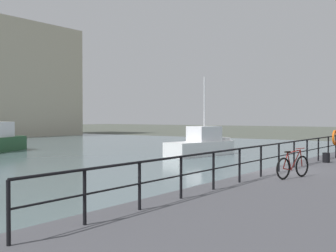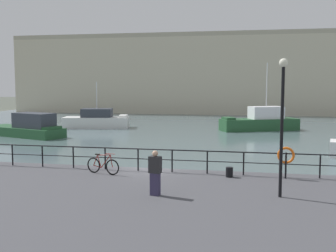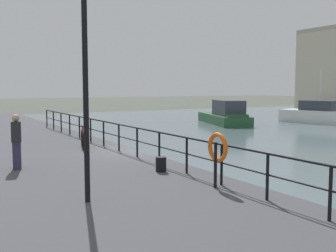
{
  "view_description": "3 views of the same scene",
  "coord_description": "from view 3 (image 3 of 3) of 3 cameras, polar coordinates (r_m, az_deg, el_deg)",
  "views": [
    {
      "loc": [
        -16.08,
        -6.82,
        3.05
      ],
      "look_at": [
        -0.39,
        4.23,
        2.64
      ],
      "focal_mm": 47.27,
      "sensor_mm": 36.0,
      "label": 1
    },
    {
      "loc": [
        5.07,
        -20.02,
        5.19
      ],
      "look_at": [
        0.46,
        2.74,
        2.81
      ],
      "focal_mm": 45.41,
      "sensor_mm": 36.0,
      "label": 2
    },
    {
      "loc": [
        14.56,
        -7.14,
        3.51
      ],
      "look_at": [
        -1.94,
        2.46,
        1.69
      ],
      "focal_mm": 43.69,
      "sensor_mm": 36.0,
      "label": 3
    }
  ],
  "objects": [
    {
      "name": "ground_plane",
      "position": [
        16.59,
        -4.01,
        -6.79
      ],
      "size": [
        240.0,
        240.0,
        0.0
      ],
      "primitive_type": "plane",
      "color": "#4C5147"
    },
    {
      "name": "moored_red_daysailer",
      "position": [
        42.77,
        20.33,
        1.58
      ],
      "size": [
        7.75,
        4.03,
        5.24
      ],
      "rotation": [
        0.0,
        0.0,
        0.19
      ],
      "color": "white",
      "rests_on": "water_basin"
    },
    {
      "name": "moored_small_launch",
      "position": [
        39.28,
        7.98,
        1.5
      ],
      "size": [
        9.11,
        5.48,
        2.31
      ],
      "rotation": [
        0.0,
        0.0,
        -0.34
      ],
      "color": "#23512D",
      "rests_on": "water_basin"
    },
    {
      "name": "quay_railing",
      "position": [
        15.51,
        -5.66,
        -1.15
      ],
      "size": [
        24.84,
        0.07,
        1.08
      ],
      "color": "black",
      "rests_on": "quay_promenade"
    },
    {
      "name": "parked_bicycle",
      "position": [
        17.24,
        -11.83,
        -1.76
      ],
      "size": [
        1.72,
        0.53,
        0.98
      ],
      "rotation": [
        0.0,
        0.0,
        -0.27
      ],
      "color": "black",
      "rests_on": "quay_promenade"
    },
    {
      "name": "mooring_bollard",
      "position": [
        12.24,
        -0.99,
        -5.35
      ],
      "size": [
        0.32,
        0.32,
        0.44
      ],
      "primitive_type": "cylinder",
      "color": "black",
      "rests_on": "quay_promenade"
    },
    {
      "name": "life_ring_stand",
      "position": [
        10.24,
        6.9,
        -3.24
      ],
      "size": [
        0.75,
        0.16,
        1.4
      ],
      "color": "black",
      "rests_on": "quay_promenade"
    },
    {
      "name": "quay_lamp_post",
      "position": [
        8.99,
        -11.51,
        9.65
      ],
      "size": [
        0.32,
        0.32,
        5.05
      ],
      "color": "black",
      "rests_on": "quay_promenade"
    },
    {
      "name": "standing_person",
      "position": [
        13.33,
        -20.39,
        -2.02
      ],
      "size": [
        0.49,
        0.36,
        1.69
      ],
      "rotation": [
        0.0,
        0.0,
        4.5
      ],
      "color": "#332D4C",
      "rests_on": "quay_promenade"
    }
  ]
}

